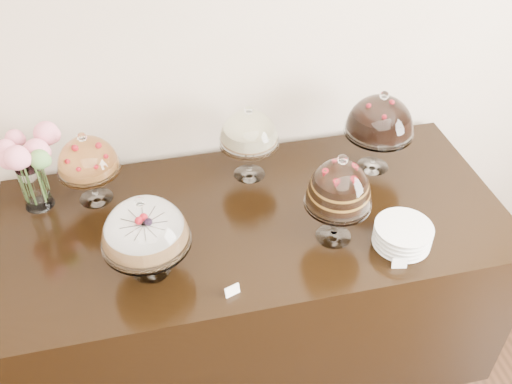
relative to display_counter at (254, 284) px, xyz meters
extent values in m
cube|color=beige|center=(0.01, 0.55, 1.05)|extent=(5.00, 0.04, 3.00)
cube|color=black|center=(0.00, 0.00, 0.00)|extent=(2.20, 1.00, 0.90)
cone|color=white|center=(-0.46, -0.21, 0.46)|extent=(0.15, 0.15, 0.02)
cylinder|color=white|center=(-0.46, -0.21, 0.54)|extent=(0.03, 0.03, 0.13)
cylinder|color=white|center=(-0.46, -0.21, 0.61)|extent=(0.34, 0.34, 0.01)
cylinder|color=tan|center=(-0.46, -0.21, 0.65)|extent=(0.27, 0.27, 0.07)
sphere|color=red|center=(-0.39, -0.19, 0.69)|extent=(0.02, 0.02, 0.02)
sphere|color=red|center=(-0.51, -0.16, 0.69)|extent=(0.02, 0.02, 0.02)
sphere|color=red|center=(-0.48, -0.28, 0.69)|extent=(0.02, 0.02, 0.02)
sphere|color=white|center=(-0.46, -0.21, 0.80)|extent=(0.04, 0.04, 0.04)
cone|color=white|center=(0.30, -0.20, 0.46)|extent=(0.15, 0.15, 0.02)
cylinder|color=white|center=(0.30, -0.20, 0.56)|extent=(0.03, 0.03, 0.16)
cylinder|color=white|center=(0.30, -0.20, 0.64)|extent=(0.27, 0.27, 0.01)
cylinder|color=black|center=(0.30, -0.20, 0.70)|extent=(0.19, 0.19, 0.11)
sphere|color=red|center=(0.35, -0.18, 0.77)|extent=(0.02, 0.02, 0.02)
sphere|color=red|center=(0.30, -0.14, 0.77)|extent=(0.02, 0.02, 0.02)
sphere|color=red|center=(0.25, -0.18, 0.77)|extent=(0.02, 0.02, 0.02)
sphere|color=red|center=(0.27, -0.24, 0.77)|extent=(0.02, 0.02, 0.02)
sphere|color=red|center=(0.33, -0.24, 0.77)|extent=(0.02, 0.02, 0.02)
sphere|color=white|center=(0.30, -0.20, 0.85)|extent=(0.04, 0.04, 0.04)
cone|color=white|center=(0.05, 0.29, 0.46)|extent=(0.15, 0.15, 0.02)
cylinder|color=white|center=(0.05, 0.29, 0.55)|extent=(0.03, 0.03, 0.16)
cylinder|color=white|center=(0.05, 0.29, 0.64)|extent=(0.28, 0.28, 0.01)
cylinder|color=beige|center=(0.05, 0.29, 0.67)|extent=(0.21, 0.21, 0.06)
sphere|color=white|center=(0.05, 0.29, 0.81)|extent=(0.04, 0.04, 0.04)
cone|color=white|center=(0.64, 0.22, 0.46)|extent=(0.15, 0.15, 0.02)
cylinder|color=white|center=(0.64, 0.22, 0.56)|extent=(0.03, 0.03, 0.17)
cylinder|color=white|center=(0.64, 0.22, 0.65)|extent=(0.32, 0.32, 0.01)
cylinder|color=black|center=(0.64, 0.22, 0.70)|extent=(0.26, 0.26, 0.09)
sphere|color=red|center=(0.71, 0.24, 0.76)|extent=(0.02, 0.02, 0.02)
sphere|color=red|center=(0.59, 0.27, 0.76)|extent=(0.02, 0.02, 0.02)
sphere|color=red|center=(0.62, 0.15, 0.76)|extent=(0.02, 0.02, 0.02)
sphere|color=white|center=(0.64, 0.22, 0.84)|extent=(0.04, 0.04, 0.04)
cone|color=white|center=(-0.66, 0.28, 0.46)|extent=(0.15, 0.15, 0.02)
cylinder|color=white|center=(-0.66, 0.28, 0.54)|extent=(0.03, 0.03, 0.14)
cylinder|color=white|center=(-0.66, 0.28, 0.62)|extent=(0.27, 0.27, 0.01)
cylinder|color=#C97F3A|center=(-0.66, 0.28, 0.64)|extent=(0.23, 0.23, 0.04)
sphere|color=red|center=(-0.60, 0.30, 0.67)|extent=(0.02, 0.02, 0.02)
sphere|color=red|center=(-0.65, 0.34, 0.67)|extent=(0.02, 0.02, 0.02)
sphere|color=red|center=(-0.71, 0.32, 0.67)|extent=(0.02, 0.02, 0.02)
sphere|color=red|center=(-0.72, 0.26, 0.67)|extent=(0.02, 0.02, 0.02)
sphere|color=red|center=(-0.68, 0.22, 0.67)|extent=(0.02, 0.02, 0.02)
sphere|color=red|center=(-0.62, 0.23, 0.67)|extent=(0.02, 0.02, 0.02)
sphere|color=white|center=(-0.66, 0.28, 0.78)|extent=(0.04, 0.04, 0.04)
cylinder|color=white|center=(-0.91, 0.29, 0.55)|extent=(0.11, 0.11, 0.20)
cylinder|color=#476B2D|center=(-0.88, 0.29, 0.61)|extent=(0.01, 0.01, 0.25)
sphere|color=pink|center=(-0.86, 0.29, 0.74)|extent=(0.11, 0.11, 0.11)
cylinder|color=#476B2D|center=(-0.86, 0.34, 0.62)|extent=(0.01, 0.01, 0.26)
sphere|color=pink|center=(-0.82, 0.39, 0.75)|extent=(0.11, 0.11, 0.11)
cylinder|color=#476B2D|center=(-0.93, 0.35, 0.61)|extent=(0.01, 0.01, 0.24)
sphere|color=pink|center=(-0.95, 0.40, 0.73)|extent=(0.08, 0.08, 0.08)
cylinder|color=#476B2D|center=(-0.94, 0.30, 0.62)|extent=(0.01, 0.01, 0.26)
sphere|color=pink|center=(-0.98, 0.31, 0.75)|extent=(0.09, 0.09, 0.09)
cylinder|color=#476B2D|center=(-0.94, 0.28, 0.61)|extent=(0.01, 0.01, 0.24)
sphere|color=pink|center=(-0.97, 0.27, 0.73)|extent=(0.08, 0.08, 0.08)
cylinder|color=#476B2D|center=(-0.91, 0.24, 0.63)|extent=(0.01, 0.01, 0.29)
sphere|color=pink|center=(-0.92, 0.20, 0.78)|extent=(0.10, 0.10, 0.10)
cylinder|color=#476B2D|center=(-0.87, 0.25, 0.62)|extent=(0.01, 0.01, 0.25)
sphere|color=#5A9146|center=(-0.84, 0.21, 0.74)|extent=(0.08, 0.08, 0.08)
cylinder|color=white|center=(0.56, -0.30, 0.45)|extent=(0.23, 0.23, 0.01)
cylinder|color=white|center=(0.56, -0.30, 0.47)|extent=(0.22, 0.22, 0.01)
cylinder|color=white|center=(0.56, -0.30, 0.48)|extent=(0.23, 0.23, 0.01)
cylinder|color=white|center=(0.56, -0.30, 0.49)|extent=(0.22, 0.22, 0.01)
cylinder|color=white|center=(0.56, -0.30, 0.50)|extent=(0.23, 0.23, 0.01)
cylinder|color=white|center=(0.56, -0.30, 0.51)|extent=(0.22, 0.22, 0.01)
cylinder|color=white|center=(0.56, -0.30, 0.52)|extent=(0.23, 0.23, 0.01)
cylinder|color=white|center=(0.56, -0.30, 0.53)|extent=(0.22, 0.22, 0.01)
cylinder|color=white|center=(0.56, -0.30, 0.54)|extent=(0.23, 0.23, 0.01)
cube|color=white|center=(-0.17, -0.40, 0.47)|extent=(0.06, 0.03, 0.04)
cube|color=white|center=(0.49, -0.42, 0.47)|extent=(0.06, 0.03, 0.04)
camera|label=1|loc=(-0.40, -1.77, 2.14)|focal=40.00mm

